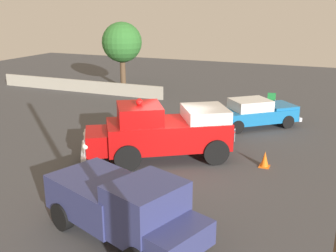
{
  "coord_description": "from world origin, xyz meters",
  "views": [
    {
      "loc": [
        -5.64,
        13.96,
        6.06
      ],
      "look_at": [
        0.28,
        -0.23,
        1.39
      ],
      "focal_mm": 42.3,
      "sensor_mm": 36.0,
      "label": 1
    }
  ],
  "objects_px": {
    "vintage_fire_truck": "(162,131)",
    "oak_tree_left": "(122,43)",
    "spectator_seated": "(229,127)",
    "classic_hot_rod": "(256,112)",
    "lawn_chair_by_car": "(204,123)",
    "lawn_chair_spare": "(271,100)",
    "lawn_chair_near_truck": "(227,130)",
    "parked_pickup": "(123,205)",
    "traffic_cone": "(265,159)"
  },
  "relations": [
    {
      "from": "vintage_fire_truck",
      "to": "classic_hot_rod",
      "type": "distance_m",
      "value": 6.68
    },
    {
      "from": "classic_hot_rod",
      "to": "oak_tree_left",
      "type": "distance_m",
      "value": 13.22
    },
    {
      "from": "classic_hot_rod",
      "to": "vintage_fire_truck",
      "type": "bearing_deg",
      "value": 66.53
    },
    {
      "from": "classic_hot_rod",
      "to": "lawn_chair_near_truck",
      "type": "height_order",
      "value": "classic_hot_rod"
    },
    {
      "from": "lawn_chair_near_truck",
      "to": "traffic_cone",
      "type": "xyz_separation_m",
      "value": [
        -2.13,
        2.29,
        -0.28
      ]
    },
    {
      "from": "parked_pickup",
      "to": "traffic_cone",
      "type": "relative_size",
      "value": 8.07
    },
    {
      "from": "parked_pickup",
      "to": "spectator_seated",
      "type": "relative_size",
      "value": 3.97
    },
    {
      "from": "lawn_chair_near_truck",
      "to": "parked_pickup",
      "type": "bearing_deg",
      "value": 86.49
    },
    {
      "from": "lawn_chair_near_truck",
      "to": "classic_hot_rod",
      "type": "bearing_deg",
      "value": -103.18
    },
    {
      "from": "lawn_chair_spare",
      "to": "spectator_seated",
      "type": "distance_m",
      "value": 6.86
    },
    {
      "from": "vintage_fire_truck",
      "to": "classic_hot_rod",
      "type": "relative_size",
      "value": 1.37
    },
    {
      "from": "classic_hot_rod",
      "to": "parked_pickup",
      "type": "xyz_separation_m",
      "value": [
        1.27,
        11.92,
        0.24
      ]
    },
    {
      "from": "parked_pickup",
      "to": "traffic_cone",
      "type": "distance_m",
      "value": 7.09
    },
    {
      "from": "lawn_chair_by_car",
      "to": "oak_tree_left",
      "type": "height_order",
      "value": "oak_tree_left"
    },
    {
      "from": "spectator_seated",
      "to": "oak_tree_left",
      "type": "xyz_separation_m",
      "value": [
        10.64,
        -9.26,
        2.74
      ]
    },
    {
      "from": "lawn_chair_near_truck",
      "to": "spectator_seated",
      "type": "height_order",
      "value": "spectator_seated"
    },
    {
      "from": "classic_hot_rod",
      "to": "parked_pickup",
      "type": "distance_m",
      "value": 11.99
    },
    {
      "from": "lawn_chair_spare",
      "to": "spectator_seated",
      "type": "xyz_separation_m",
      "value": [
        0.91,
        6.8,
        0.11
      ]
    },
    {
      "from": "parked_pickup",
      "to": "oak_tree_left",
      "type": "distance_m",
      "value": 20.93
    },
    {
      "from": "lawn_chair_by_car",
      "to": "spectator_seated",
      "type": "bearing_deg",
      "value": 158.23
    },
    {
      "from": "lawn_chair_near_truck",
      "to": "traffic_cone",
      "type": "distance_m",
      "value": 3.15
    },
    {
      "from": "lawn_chair_near_truck",
      "to": "traffic_cone",
      "type": "bearing_deg",
      "value": 132.94
    },
    {
      "from": "classic_hot_rod",
      "to": "lawn_chair_spare",
      "type": "distance_m",
      "value": 3.83
    },
    {
      "from": "lawn_chair_spare",
      "to": "spectator_seated",
      "type": "relative_size",
      "value": 0.79
    },
    {
      "from": "oak_tree_left",
      "to": "traffic_cone",
      "type": "xyz_separation_m",
      "value": [
        -12.73,
        11.67,
        -3.13
      ]
    },
    {
      "from": "vintage_fire_truck",
      "to": "lawn_chair_by_car",
      "type": "xyz_separation_m",
      "value": [
        -0.61,
        -3.68,
        -0.61
      ]
    },
    {
      "from": "parked_pickup",
      "to": "lawn_chair_near_truck",
      "type": "xyz_separation_m",
      "value": [
        -0.54,
        -8.82,
        -0.4
      ]
    },
    {
      "from": "lawn_chair_by_car",
      "to": "lawn_chair_spare",
      "type": "bearing_deg",
      "value": -110.06
    },
    {
      "from": "lawn_chair_near_truck",
      "to": "lawn_chair_by_car",
      "type": "xyz_separation_m",
      "value": [
        1.32,
        -0.67,
        0.0
      ]
    },
    {
      "from": "parked_pickup",
      "to": "lawn_chair_spare",
      "type": "distance_m",
      "value": 15.82
    },
    {
      "from": "vintage_fire_truck",
      "to": "parked_pickup",
      "type": "xyz_separation_m",
      "value": [
        -1.39,
        5.81,
        -0.21
      ]
    },
    {
      "from": "lawn_chair_near_truck",
      "to": "oak_tree_left",
      "type": "relative_size",
      "value": 0.21
    },
    {
      "from": "spectator_seated",
      "to": "traffic_cone",
      "type": "bearing_deg",
      "value": 130.76
    },
    {
      "from": "oak_tree_left",
      "to": "traffic_cone",
      "type": "relative_size",
      "value": 7.82
    },
    {
      "from": "lawn_chair_near_truck",
      "to": "oak_tree_left",
      "type": "distance_m",
      "value": 14.43
    },
    {
      "from": "vintage_fire_truck",
      "to": "parked_pickup",
      "type": "relative_size",
      "value": 1.2
    },
    {
      "from": "parked_pickup",
      "to": "traffic_cone",
      "type": "height_order",
      "value": "parked_pickup"
    },
    {
      "from": "classic_hot_rod",
      "to": "spectator_seated",
      "type": "relative_size",
      "value": 3.49
    },
    {
      "from": "parked_pickup",
      "to": "lawn_chair_spare",
      "type": "bearing_deg",
      "value": -95.46
    },
    {
      "from": "lawn_chair_by_car",
      "to": "spectator_seated",
      "type": "height_order",
      "value": "spectator_seated"
    },
    {
      "from": "classic_hot_rod",
      "to": "lawn_chair_by_car",
      "type": "height_order",
      "value": "classic_hot_rod"
    },
    {
      "from": "parked_pickup",
      "to": "lawn_chair_by_car",
      "type": "relative_size",
      "value": 5.03
    },
    {
      "from": "lawn_chair_near_truck",
      "to": "lawn_chair_by_car",
      "type": "distance_m",
      "value": 1.48
    },
    {
      "from": "vintage_fire_truck",
      "to": "parked_pickup",
      "type": "height_order",
      "value": "vintage_fire_truck"
    },
    {
      "from": "vintage_fire_truck",
      "to": "lawn_chair_near_truck",
      "type": "height_order",
      "value": "vintage_fire_truck"
    },
    {
      "from": "vintage_fire_truck",
      "to": "oak_tree_left",
      "type": "relative_size",
      "value": 1.24
    },
    {
      "from": "lawn_chair_by_car",
      "to": "lawn_chair_spare",
      "type": "xyz_separation_m",
      "value": [
        -2.28,
        -6.25,
        0.0
      ]
    },
    {
      "from": "vintage_fire_truck",
      "to": "lawn_chair_by_car",
      "type": "height_order",
      "value": "vintage_fire_truck"
    },
    {
      "from": "lawn_chair_spare",
      "to": "spectator_seated",
      "type": "height_order",
      "value": "spectator_seated"
    },
    {
      "from": "spectator_seated",
      "to": "oak_tree_left",
      "type": "relative_size",
      "value": 0.26
    }
  ]
}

